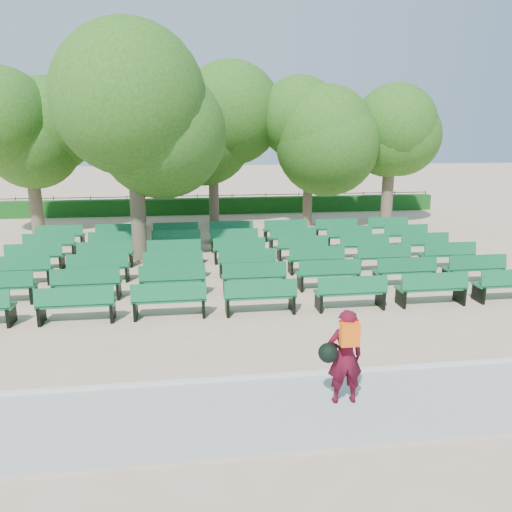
{
  "coord_description": "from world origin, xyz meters",
  "views": [
    {
      "loc": [
        -1.64,
        -14.66,
        4.48
      ],
      "look_at": [
        0.27,
        -1.0,
        1.1
      ],
      "focal_mm": 35.0,
      "sensor_mm": 36.0,
      "label": 1
    }
  ],
  "objects": [
    {
      "name": "ground",
      "position": [
        0.0,
        0.0,
        0.0
      ],
      "size": [
        120.0,
        120.0,
        0.0
      ],
      "primitive_type": "plane",
      "color": "tan"
    },
    {
      "name": "paving",
      "position": [
        0.0,
        -7.4,
        0.03
      ],
      "size": [
        30.0,
        2.2,
        0.06
      ],
      "primitive_type": "cube",
      "color": "#A8A9A4",
      "rests_on": "ground"
    },
    {
      "name": "curb",
      "position": [
        0.0,
        -6.25,
        0.05
      ],
      "size": [
        30.0,
        0.12,
        0.1
      ],
      "primitive_type": "cube",
      "color": "silver",
      "rests_on": "ground"
    },
    {
      "name": "hedge",
      "position": [
        0.0,
        14.0,
        0.45
      ],
      "size": [
        26.0,
        0.7,
        0.9
      ],
      "primitive_type": "cube",
      "color": "#155016",
      "rests_on": "ground"
    },
    {
      "name": "fence",
      "position": [
        0.0,
        14.4,
        0.0
      ],
      "size": [
        26.0,
        0.1,
        1.02
      ],
      "primitive_type": null,
      "color": "black",
      "rests_on": "ground"
    },
    {
      "name": "tree_line",
      "position": [
        0.0,
        10.0,
        0.0
      ],
      "size": [
        21.8,
        6.8,
        7.04
      ],
      "primitive_type": null,
      "color": "#2F641B",
      "rests_on": "ground"
    },
    {
      "name": "bench_array",
      "position": [
        0.18,
        1.73,
        0.1
      ],
      "size": [
        1.86,
        0.63,
        1.16
      ],
      "rotation": [
        0.0,
        0.0,
        -0.03
      ],
      "color": "#116236",
      "rests_on": "ground"
    },
    {
      "name": "tree_among",
      "position": [
        -3.38,
        3.48,
        4.93
      ],
      "size": [
        5.41,
        5.41,
        7.39
      ],
      "color": "brown",
      "rests_on": "ground"
    },
    {
      "name": "person",
      "position": [
        0.86,
        -7.3,
        0.91
      ],
      "size": [
        0.77,
        0.46,
        1.65
      ],
      "rotation": [
        0.0,
        0.0,
        3.14
      ],
      "color": "#4C0A1B",
      "rests_on": "ground"
    }
  ]
}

